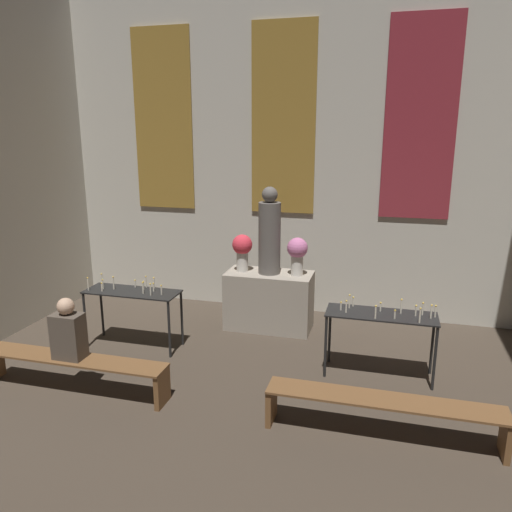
{
  "coord_description": "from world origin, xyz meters",
  "views": [
    {
      "loc": [
        1.74,
        1.86,
        3.1
      ],
      "look_at": [
        0.0,
        8.34,
        1.38
      ],
      "focal_mm": 35.0,
      "sensor_mm": 36.0,
      "label": 1
    }
  ],
  "objects_px": {
    "pew_back_right": "(383,408)",
    "pew_back_left": "(73,366)",
    "statue": "(270,234)",
    "candle_rack_right": "(381,321)",
    "flower_vase_right": "(297,252)",
    "person_seated": "(68,332)",
    "flower_vase_left": "(242,249)",
    "candle_rack_left": "(132,298)",
    "altar": "(269,300)"
  },
  "relations": [
    {
      "from": "statue",
      "to": "flower_vase_left",
      "type": "distance_m",
      "value": 0.51
    },
    {
      "from": "pew_back_left",
      "to": "flower_vase_right",
      "type": "bearing_deg",
      "value": 48.71
    },
    {
      "from": "candle_rack_left",
      "to": "pew_back_right",
      "type": "relative_size",
      "value": 0.57
    },
    {
      "from": "altar",
      "to": "flower_vase_left",
      "type": "height_order",
      "value": "flower_vase_left"
    },
    {
      "from": "statue",
      "to": "flower_vase_right",
      "type": "relative_size",
      "value": 2.29
    },
    {
      "from": "pew_back_right",
      "to": "pew_back_left",
      "type": "bearing_deg",
      "value": 180.0
    },
    {
      "from": "flower_vase_left",
      "to": "person_seated",
      "type": "distance_m",
      "value": 2.96
    },
    {
      "from": "candle_rack_left",
      "to": "person_seated",
      "type": "height_order",
      "value": "person_seated"
    },
    {
      "from": "flower_vase_right",
      "to": "candle_rack_left",
      "type": "xyz_separation_m",
      "value": [
        -2.18,
        -1.19,
        -0.53
      ]
    },
    {
      "from": "candle_rack_left",
      "to": "statue",
      "type": "bearing_deg",
      "value": 34.29
    },
    {
      "from": "flower_vase_right",
      "to": "pew_back_right",
      "type": "distance_m",
      "value": 3.05
    },
    {
      "from": "candle_rack_right",
      "to": "person_seated",
      "type": "xyz_separation_m",
      "value": [
        -3.57,
        -1.37,
        0.03
      ]
    },
    {
      "from": "pew_back_left",
      "to": "person_seated",
      "type": "xyz_separation_m",
      "value": [
        -0.02,
        0.0,
        0.44
      ]
    },
    {
      "from": "statue",
      "to": "flower_vase_left",
      "type": "relative_size",
      "value": 2.29
    },
    {
      "from": "altar",
      "to": "candle_rack_left",
      "type": "xyz_separation_m",
      "value": [
        -1.74,
        -1.19,
        0.29
      ]
    },
    {
      "from": "flower_vase_right",
      "to": "candle_rack_left",
      "type": "height_order",
      "value": "flower_vase_right"
    },
    {
      "from": "statue",
      "to": "candle_rack_right",
      "type": "distance_m",
      "value": 2.25
    },
    {
      "from": "candle_rack_right",
      "to": "pew_back_left",
      "type": "bearing_deg",
      "value": -158.86
    },
    {
      "from": "candle_rack_left",
      "to": "flower_vase_left",
      "type": "bearing_deg",
      "value": 42.34
    },
    {
      "from": "altar",
      "to": "statue",
      "type": "xyz_separation_m",
      "value": [
        0.0,
        0.0,
        1.07
      ]
    },
    {
      "from": "altar",
      "to": "candle_rack_left",
      "type": "bearing_deg",
      "value": -145.71
    },
    {
      "from": "statue",
      "to": "flower_vase_left",
      "type": "height_order",
      "value": "statue"
    },
    {
      "from": "flower_vase_left",
      "to": "person_seated",
      "type": "xyz_separation_m",
      "value": [
        -1.39,
        -2.56,
        -0.5
      ]
    },
    {
      "from": "flower_vase_right",
      "to": "altar",
      "type": "bearing_deg",
      "value": 180.0
    },
    {
      "from": "pew_back_right",
      "to": "statue",
      "type": "bearing_deg",
      "value": 125.27
    },
    {
      "from": "candle_rack_left",
      "to": "candle_rack_right",
      "type": "height_order",
      "value": "candle_rack_left"
    },
    {
      "from": "pew_back_right",
      "to": "person_seated",
      "type": "distance_m",
      "value": 3.67
    },
    {
      "from": "pew_back_left",
      "to": "candle_rack_left",
      "type": "bearing_deg",
      "value": 86.97
    },
    {
      "from": "flower_vase_right",
      "to": "candle_rack_right",
      "type": "relative_size",
      "value": 0.43
    },
    {
      "from": "candle_rack_right",
      "to": "person_seated",
      "type": "relative_size",
      "value": 1.83
    },
    {
      "from": "flower_vase_left",
      "to": "candle_rack_left",
      "type": "height_order",
      "value": "flower_vase_left"
    },
    {
      "from": "statue",
      "to": "flower_vase_left",
      "type": "xyz_separation_m",
      "value": [
        -0.44,
        0.0,
        -0.26
      ]
    },
    {
      "from": "altar",
      "to": "flower_vase_right",
      "type": "bearing_deg",
      "value": 0.0
    },
    {
      "from": "flower_vase_left",
      "to": "pew_back_left",
      "type": "relative_size",
      "value": 0.25
    },
    {
      "from": "pew_back_left",
      "to": "candle_rack_right",
      "type": "bearing_deg",
      "value": 21.14
    },
    {
      "from": "candle_rack_right",
      "to": "flower_vase_right",
      "type": "bearing_deg",
      "value": 137.68
    },
    {
      "from": "candle_rack_right",
      "to": "pew_back_left",
      "type": "relative_size",
      "value": 0.57
    },
    {
      "from": "candle_rack_right",
      "to": "statue",
      "type": "bearing_deg",
      "value": 145.71
    },
    {
      "from": "candle_rack_left",
      "to": "person_seated",
      "type": "xyz_separation_m",
      "value": [
        -0.09,
        -1.38,
        0.03
      ]
    },
    {
      "from": "flower_vase_left",
      "to": "candle_rack_right",
      "type": "bearing_deg",
      "value": -28.59
    },
    {
      "from": "statue",
      "to": "person_seated",
      "type": "bearing_deg",
      "value": -125.51
    },
    {
      "from": "candle_rack_right",
      "to": "pew_back_right",
      "type": "distance_m",
      "value": 1.43
    },
    {
      "from": "statue",
      "to": "pew_back_left",
      "type": "relative_size",
      "value": 0.56
    },
    {
      "from": "flower_vase_right",
      "to": "pew_back_left",
      "type": "relative_size",
      "value": 0.25
    },
    {
      "from": "candle_rack_right",
      "to": "pew_back_right",
      "type": "relative_size",
      "value": 0.57
    },
    {
      "from": "flower_vase_right",
      "to": "candle_rack_left",
      "type": "distance_m",
      "value": 2.53
    },
    {
      "from": "altar",
      "to": "pew_back_left",
      "type": "distance_m",
      "value": 3.14
    },
    {
      "from": "pew_back_left",
      "to": "pew_back_right",
      "type": "bearing_deg",
      "value": 0.0
    },
    {
      "from": "flower_vase_right",
      "to": "candle_rack_right",
      "type": "xyz_separation_m",
      "value": [
        1.3,
        -1.19,
        -0.53
      ]
    },
    {
      "from": "pew_back_left",
      "to": "person_seated",
      "type": "relative_size",
      "value": 3.19
    }
  ]
}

